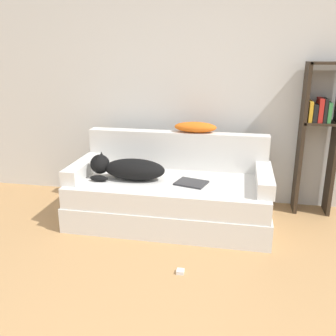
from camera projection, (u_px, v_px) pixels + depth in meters
wall_back at (205, 80)px, 4.03m from camera, size 8.05×0.06×2.70m
couch at (170, 201)px, 3.74m from camera, size 1.95×0.94×0.44m
couch_backrest at (177, 150)px, 3.98m from camera, size 1.91×0.15×0.39m
couch_arm_left at (83, 168)px, 3.81m from camera, size 0.15×0.75×0.14m
couch_arm_right at (264, 179)px, 3.48m from camera, size 0.15×0.75×0.14m
dog at (127, 168)px, 3.66m from camera, size 0.75×0.29×0.25m
laptop at (191, 183)px, 3.55m from camera, size 0.33×0.29×0.02m
throw_pillow at (195, 127)px, 3.89m from camera, size 0.44×0.20×0.11m
bookshelf at (319, 130)px, 3.78m from camera, size 0.37×0.26×1.55m
power_adapter at (180, 272)px, 2.91m from camera, size 0.06×0.06×0.03m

